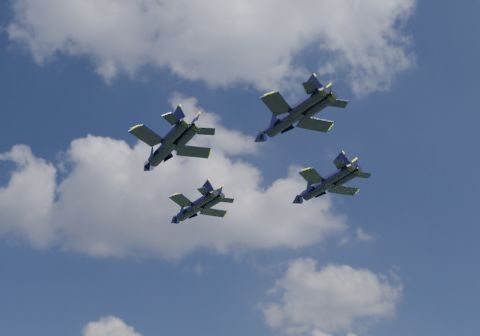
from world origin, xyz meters
The scene contains 4 objects.
jet_lead centered at (-3.51, 17.06, 57.47)m, with size 13.94×15.21×3.98m.
jet_left centered at (-5.77, -5.96, 56.13)m, with size 13.68×17.18×4.28m.
jet_right centered at (20.68, 11.23, 58.87)m, with size 14.54×16.64×4.27m.
jet_slot centered at (13.24, -12.89, 56.68)m, with size 14.37×15.77×4.11m.
Camera 1 is at (7.93, -86.00, 3.51)m, focal length 45.00 mm.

